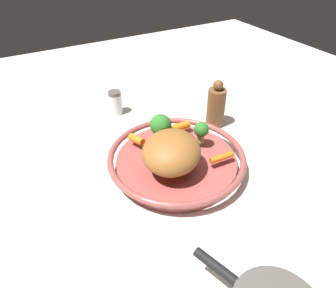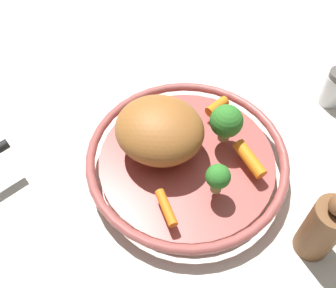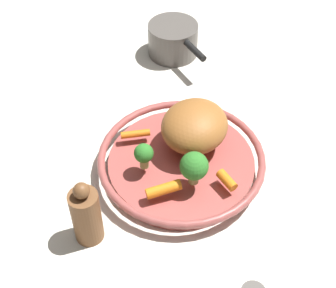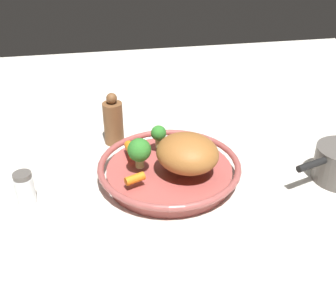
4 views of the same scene
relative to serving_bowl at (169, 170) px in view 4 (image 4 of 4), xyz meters
The scene contains 10 objects.
ground_plane 0.02m from the serving_bowl, ahead, with size 2.04×2.04×0.00m, color silver.
serving_bowl is the anchor object (origin of this frame).
roast_chicken_piece 0.08m from the serving_bowl, 134.84° to the left, with size 0.14×0.13×0.08m, color #9D602B.
baby_carrot_left 0.11m from the serving_bowl, 36.49° to the left, with size 0.02×0.02×0.04m, color orange.
baby_carrot_back 0.10m from the serving_bowl, 33.34° to the right, with size 0.02×0.02×0.07m, color orange.
baby_carrot_center 0.11m from the serving_bowl, 132.36° to the right, with size 0.01×0.01×0.06m, color orange.
broccoli_floret_edge 0.09m from the serving_bowl, ahead, with size 0.05×0.05×0.07m.
broccoli_floret_large 0.10m from the serving_bowl, 81.41° to the right, with size 0.04×0.04×0.06m.
salt_shaker 0.32m from the serving_bowl, ahead, with size 0.04×0.04×0.08m.
pepper_mill 0.23m from the serving_bowl, 60.36° to the right, with size 0.05×0.05×0.14m.
Camera 4 is at (0.16, 0.80, 0.56)m, focal length 44.42 mm.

